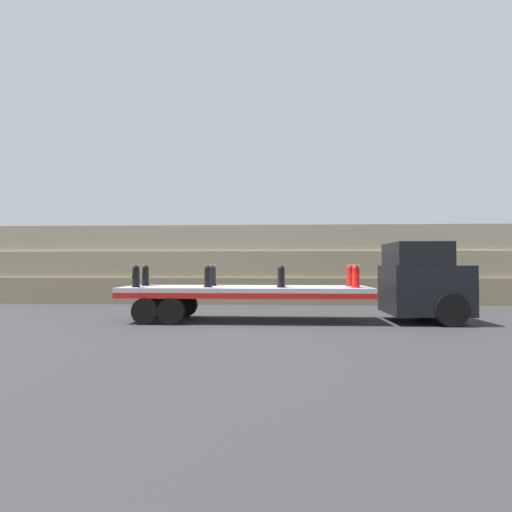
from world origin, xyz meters
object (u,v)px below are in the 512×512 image
(fire_hydrant_black_far_1, at_px, (213,276))
(fire_hydrant_black_near_2, at_px, (281,277))
(fire_hydrant_black_far_2, at_px, (281,276))
(truck_cab, at_px, (425,282))
(fire_hydrant_red_far_3, at_px, (350,276))
(fire_hydrant_black_near_1, at_px, (208,277))
(fire_hydrant_black_near_0, at_px, (136,276))
(flatbed_trailer, at_px, (229,293))
(fire_hydrant_red_near_3, at_px, (356,277))
(fire_hydrant_black_far_0, at_px, (145,276))

(fire_hydrant_black_far_1, bearing_deg, fire_hydrant_black_near_2, -21.94)
(fire_hydrant_black_far_2, bearing_deg, fire_hydrant_black_far_1, 180.00)
(truck_cab, relative_size, fire_hydrant_red_far_3, 3.60)
(fire_hydrant_black_near_1, bearing_deg, fire_hydrant_black_near_2, 0.00)
(fire_hydrant_black_near_0, bearing_deg, fire_hydrant_black_near_2, 0.00)
(flatbed_trailer, distance_m, fire_hydrant_black_far_1, 1.10)
(fire_hydrant_black_near_0, bearing_deg, flatbed_trailer, 9.04)
(fire_hydrant_black_near_0, height_order, fire_hydrant_black_far_2, same)
(fire_hydrant_red_near_3, bearing_deg, fire_hydrant_black_far_0, 172.35)
(fire_hydrant_black_far_0, distance_m, fire_hydrant_black_far_2, 5.37)
(fire_hydrant_black_far_0, relative_size, fire_hydrant_red_far_3, 1.00)
(fire_hydrant_black_far_0, xyz_separation_m, fire_hydrant_red_near_3, (8.05, -1.08, 0.00))
(fire_hydrant_black_near_2, bearing_deg, fire_hydrant_black_far_0, 168.61)
(fire_hydrant_black_near_0, distance_m, fire_hydrant_black_near_2, 5.37)
(fire_hydrant_black_near_1, distance_m, fire_hydrant_black_far_2, 2.89)
(fire_hydrant_black_far_0, distance_m, fire_hydrant_black_near_1, 2.89)
(fire_hydrant_black_near_0, xyz_separation_m, fire_hydrant_red_near_3, (8.05, 0.00, 0.00))
(fire_hydrant_black_far_1, height_order, fire_hydrant_black_far_2, same)
(fire_hydrant_black_near_1, bearing_deg, fire_hydrant_red_near_3, 0.00)
(truck_cab, xyz_separation_m, fire_hydrant_black_near_1, (-8.04, -0.54, 0.21))
(fire_hydrant_black_far_0, bearing_deg, flatbed_trailer, -9.04)
(fire_hydrant_black_far_1, bearing_deg, fire_hydrant_black_near_0, -158.06)
(fire_hydrant_black_near_2, xyz_separation_m, fire_hydrant_red_far_3, (2.68, 1.08, 0.00))
(flatbed_trailer, distance_m, fire_hydrant_black_near_0, 3.50)
(fire_hydrant_black_near_0, distance_m, fire_hydrant_black_near_1, 2.68)
(fire_hydrant_black_near_0, height_order, fire_hydrant_black_far_1, same)
(flatbed_trailer, bearing_deg, fire_hydrant_red_far_3, 6.62)
(flatbed_trailer, bearing_deg, fire_hydrant_black_far_1, 142.81)
(fire_hydrant_black_far_1, relative_size, fire_hydrant_red_far_3, 1.00)
(fire_hydrant_black_near_0, relative_size, fire_hydrant_black_far_1, 1.00)
(flatbed_trailer, bearing_deg, fire_hydrant_black_near_1, -142.81)
(flatbed_trailer, xyz_separation_m, fire_hydrant_red_far_3, (4.66, 0.54, 0.64))
(truck_cab, bearing_deg, fire_hydrant_black_near_0, -177.11)
(truck_cab, xyz_separation_m, flatbed_trailer, (-7.33, 0.00, -0.43))
(fire_hydrant_black_far_1, bearing_deg, fire_hydrant_red_near_3, -11.39)
(fire_hydrant_black_far_0, height_order, fire_hydrant_black_far_1, same)
(fire_hydrant_black_near_2, xyz_separation_m, fire_hydrant_red_near_3, (2.68, 0.00, 0.00))
(fire_hydrant_red_near_3, bearing_deg, flatbed_trailer, 173.38)
(fire_hydrant_black_near_0, bearing_deg, fire_hydrant_black_far_0, 90.00)
(truck_cab, xyz_separation_m, fire_hydrant_black_near_2, (-5.36, -0.54, 0.21))
(flatbed_trailer, distance_m, fire_hydrant_red_near_3, 4.73)
(flatbed_trailer, relative_size, fire_hydrant_black_far_1, 11.38)
(fire_hydrant_black_far_2, height_order, fire_hydrant_red_near_3, same)
(fire_hydrant_black_far_2, bearing_deg, truck_cab, -5.76)
(fire_hydrant_black_far_1, xyz_separation_m, fire_hydrant_black_near_2, (2.68, -1.08, 0.00))
(flatbed_trailer, bearing_deg, fire_hydrant_black_far_2, 15.33)
(fire_hydrant_red_far_3, bearing_deg, fire_hydrant_black_near_0, -172.35)
(fire_hydrant_black_far_0, height_order, fire_hydrant_black_far_2, same)
(fire_hydrant_black_far_1, bearing_deg, fire_hydrant_black_far_0, 180.00)
(flatbed_trailer, xyz_separation_m, fire_hydrant_black_far_2, (1.97, 0.54, 0.64))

